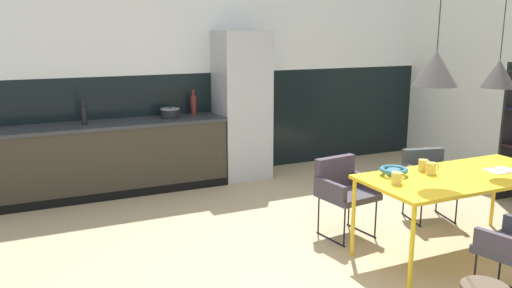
# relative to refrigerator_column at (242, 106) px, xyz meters

# --- Properties ---
(ground_plane) EXTENTS (9.17, 9.17, 0.00)m
(ground_plane) POSITION_rel_refrigerator_column_xyz_m (-0.16, -3.11, -0.99)
(ground_plane) COLOR tan
(back_wall_splashback_dark) EXTENTS (6.87, 0.12, 1.42)m
(back_wall_splashback_dark) POSITION_rel_refrigerator_column_xyz_m (-0.16, 0.36, -0.28)
(back_wall_splashback_dark) COLOR black
(back_wall_splashback_dark) RESTS_ON ground
(back_wall_panel_upper) EXTENTS (6.87, 0.12, 1.42)m
(back_wall_panel_upper) POSITION_rel_refrigerator_column_xyz_m (-0.16, 0.36, 1.14)
(back_wall_panel_upper) COLOR white
(back_wall_panel_upper) RESTS_ON back_wall_splashback_dark
(kitchen_counter) EXTENTS (3.13, 0.63, 0.88)m
(kitchen_counter) POSITION_rel_refrigerator_column_xyz_m (-1.90, -0.00, -0.55)
(kitchen_counter) COLOR #363025
(kitchen_counter) RESTS_ON ground
(refrigerator_column) EXTENTS (0.66, 0.60, 1.98)m
(refrigerator_column) POSITION_rel_refrigerator_column_xyz_m (0.00, 0.00, 0.00)
(refrigerator_column) COLOR #ADAFB2
(refrigerator_column) RESTS_ON ground
(dining_table) EXTENTS (1.82, 0.83, 0.75)m
(dining_table) POSITION_rel_refrigerator_column_xyz_m (0.75, -3.15, -0.28)
(dining_table) COLOR yellow
(dining_table) RESTS_ON ground
(armchair_head_of_table) EXTENTS (0.54, 0.53, 0.76)m
(armchair_head_of_table) POSITION_rel_refrigerator_column_xyz_m (0.09, -2.30, -0.49)
(armchair_head_of_table) COLOR #3B3941
(armchair_head_of_table) RESTS_ON ground
(armchair_far_side) EXTENTS (0.57, 0.56, 0.73)m
(armchair_far_side) POSITION_rel_refrigerator_column_xyz_m (1.18, -2.29, -0.50)
(armchair_far_side) COLOR #3B3941
(armchair_far_side) RESTS_ON ground
(fruit_bowl) EXTENTS (0.25, 0.25, 0.07)m
(fruit_bowl) POSITION_rel_refrigerator_column_xyz_m (0.19, -2.91, -0.19)
(fruit_bowl) COLOR #33607F
(fruit_bowl) RESTS_ON dining_table
(open_book) EXTENTS (0.26, 0.19, 0.02)m
(open_book) POSITION_rel_refrigerator_column_xyz_m (1.15, -3.20, -0.23)
(open_book) COLOR white
(open_book) RESTS_ON dining_table
(mug_glass_clear) EXTENTS (0.14, 0.09, 0.11)m
(mug_glass_clear) POSITION_rel_refrigerator_column_xyz_m (0.51, -3.02, -0.19)
(mug_glass_clear) COLOR gold
(mug_glass_clear) RESTS_ON dining_table
(mug_short_terracotta) EXTENTS (0.13, 0.09, 0.10)m
(mug_short_terracotta) POSITION_rel_refrigerator_column_xyz_m (0.04, -3.13, -0.19)
(mug_short_terracotta) COLOR gold
(mug_short_terracotta) RESTS_ON dining_table
(mug_tall_blue) EXTENTS (0.13, 0.08, 0.11)m
(mug_tall_blue) POSITION_rel_refrigerator_column_xyz_m (0.52, -2.91, -0.19)
(mug_tall_blue) COLOR gold
(mug_tall_blue) RESTS_ON dining_table
(cooking_pot) EXTENTS (0.25, 0.25, 0.15)m
(cooking_pot) POSITION_rel_refrigerator_column_xyz_m (-0.98, 0.04, -0.04)
(cooking_pot) COLOR black
(cooking_pot) RESTS_ON kitchen_counter
(bottle_spice_small) EXTENTS (0.07, 0.07, 0.30)m
(bottle_spice_small) POSITION_rel_refrigerator_column_xyz_m (-2.04, -0.02, 0.01)
(bottle_spice_small) COLOR black
(bottle_spice_small) RESTS_ON kitchen_counter
(bottle_wine_green) EXTENTS (0.07, 0.07, 0.33)m
(bottle_wine_green) POSITION_rel_refrigerator_column_xyz_m (-0.63, 0.17, 0.03)
(bottle_wine_green) COLOR maroon
(bottle_wine_green) RESTS_ON kitchen_counter
(pendant_lamp_over_table_near) EXTENTS (0.36, 0.36, 1.25)m
(pendant_lamp_over_table_near) POSITION_rel_refrigerator_column_xyz_m (0.39, -3.11, 0.69)
(pendant_lamp_over_table_near) COLOR black
(pendant_lamp_over_table_far) EXTENTS (0.29, 0.29, 1.30)m
(pendant_lamp_over_table_far) POSITION_rel_refrigerator_column_xyz_m (1.12, -3.10, 0.62)
(pendant_lamp_over_table_far) COLOR black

